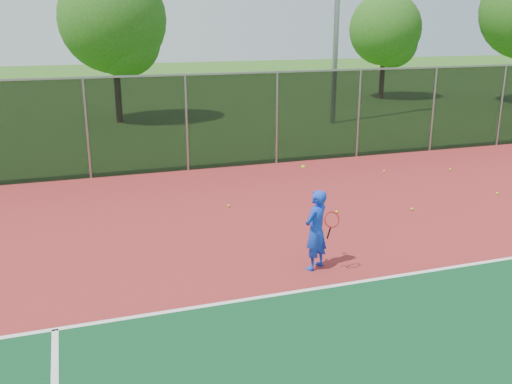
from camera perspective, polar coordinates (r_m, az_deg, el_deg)
court_apron at (r=10.89m, az=20.98°, el=-9.41°), size 30.00×20.00×0.02m
fence_back at (r=18.83m, az=2.08°, el=7.49°), size 30.00×0.06×3.03m
tennis_player at (r=10.86m, az=6.02°, el=-3.78°), size 0.69×0.73×2.05m
practice_ball_2 at (r=19.16m, az=18.86°, el=2.14°), size 0.07×0.07×0.07m
practice_ball_3 at (r=14.61m, az=-2.75°, el=-1.38°), size 0.07×0.07×0.07m
practice_ball_4 at (r=14.29m, az=8.07°, el=-1.96°), size 0.07×0.07×0.07m
practice_ball_5 at (r=14.87m, az=15.32°, el=-1.65°), size 0.07×0.07×0.07m
practice_ball_6 at (r=18.37m, az=12.69°, el=2.04°), size 0.07×0.07×0.07m
practice_ball_8 at (r=16.97m, az=22.98°, el=-0.13°), size 0.07×0.07×0.07m
tree_back_left at (r=27.29m, az=-13.87°, el=15.97°), size 4.80×4.80×7.05m
tree_back_mid at (r=35.76m, az=12.96°, el=15.29°), size 4.24×4.24×6.22m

